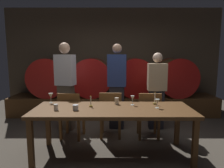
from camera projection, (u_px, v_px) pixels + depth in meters
ground_plane at (114, 152)px, 3.29m from camera, size 7.67×7.67×0.00m
back_wall at (113, 60)px, 5.81m from camera, size 5.90×0.24×2.82m
barrel_shelf at (113, 104)px, 5.44m from camera, size 5.31×0.90×0.48m
wine_barrel_far_left at (50, 77)px, 5.33m from camera, size 0.99×0.82×0.99m
wine_barrel_center_left at (92, 77)px, 5.33m from camera, size 0.99×0.82×0.99m
wine_barrel_center_right at (134, 77)px, 5.33m from camera, size 0.99×0.82×0.99m
wine_barrel_far_right at (175, 77)px, 5.33m from camera, size 0.99×0.82×0.99m
dining_table at (113, 113)px, 3.10m from camera, size 2.39×0.88×0.76m
chair_left at (71, 113)px, 3.76m from camera, size 0.45×0.45×0.88m
chair_center at (110, 112)px, 3.82m from camera, size 0.41×0.41×0.88m
chair_right at (149, 113)px, 3.76m from camera, size 0.41×0.41×0.88m
guest_left at (65, 85)px, 4.19m from camera, size 0.43×0.32×1.80m
guest_center at (117, 86)px, 4.26m from camera, size 0.41×0.28×1.78m
guest_right at (156, 90)px, 4.27m from camera, size 0.39×0.25×1.60m
candle_left at (91, 104)px, 3.16m from camera, size 0.05×0.05×0.18m
candle_right at (155, 101)px, 3.32m from camera, size 0.05×0.05×0.21m
wine_glass_left at (51, 96)px, 3.40m from camera, size 0.08×0.08×0.17m
wine_glass_center at (132, 98)px, 3.27m from camera, size 0.06×0.06×0.15m
wine_glass_right at (157, 102)px, 3.09m from camera, size 0.07×0.07×0.14m
cup_left at (56, 107)px, 2.97m from camera, size 0.06×0.06×0.09m
cup_center at (75, 108)px, 2.97m from camera, size 0.08×0.08×0.08m
cup_right at (117, 101)px, 3.33m from camera, size 0.07×0.07×0.11m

